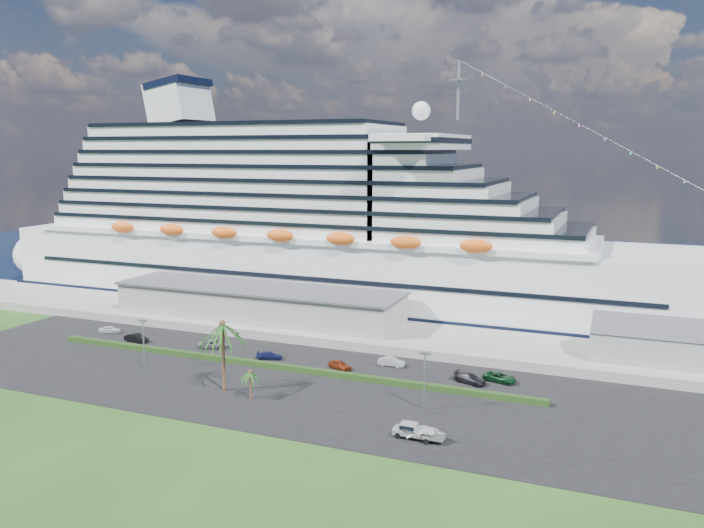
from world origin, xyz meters
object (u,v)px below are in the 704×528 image
at_px(cruise_ship, 322,233).
at_px(parked_car_3, 269,355).
at_px(pickup_truck, 413,430).
at_px(boat_trailer, 425,432).

height_order(cruise_ship, parked_car_3, cruise_ship).
height_order(parked_car_3, pickup_truck, pickup_truck).
xyz_separation_m(parked_car_3, boat_trailer, (34.40, -22.21, 0.54)).
bearing_deg(pickup_truck, boat_trailer, -10.50).
bearing_deg(boat_trailer, pickup_truck, 169.50).
relative_size(parked_car_3, boat_trailer, 0.72).
distance_m(pickup_truck, boat_trailer, 1.71).
xyz_separation_m(pickup_truck, boat_trailer, (1.67, -0.31, 0.18)).
bearing_deg(cruise_ship, pickup_truck, -56.82).
bearing_deg(parked_car_3, boat_trailer, -142.85).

